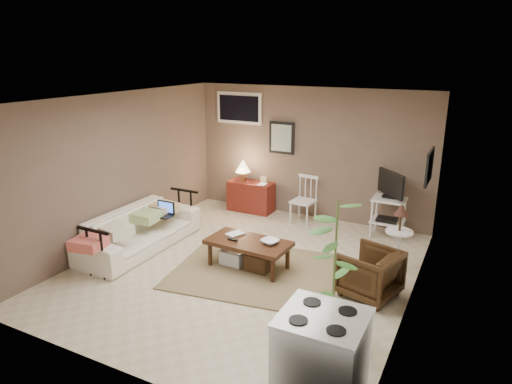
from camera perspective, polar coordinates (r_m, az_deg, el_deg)
The scene contains 20 objects.
floor at distance 6.65m, azimuth -1.37°, elevation -9.48°, with size 5.00×5.00×0.00m, color #C1B293.
art_back at distance 8.56m, azimuth 3.23°, elevation 6.78°, with size 0.50×0.03×0.60m, color black.
art_right at distance 6.47m, azimuth 20.86°, elevation 2.97°, with size 0.03×0.60×0.45m, color black.
window at distance 8.88m, azimuth -2.12°, elevation 10.43°, with size 0.96×0.03×0.60m, color silver.
rug at distance 6.54m, azimuth 0.14°, elevation -9.87°, with size 2.27×1.82×0.02m, color olive.
coffee_table at distance 6.55m, azimuth -1.02°, elevation -7.50°, with size 1.20×0.66×0.45m.
sofa at distance 7.35m, azimuth -14.37°, elevation -3.85°, with size 2.12×0.62×0.83m, color silver.
sofa_pillows at distance 7.12m, azimuth -15.40°, elevation -3.81°, with size 0.41×2.02×0.14m, color beige, non-canonical shape.
sofa_end_rails at distance 7.30m, azimuth -13.61°, elevation -4.44°, with size 0.57×2.12×0.71m, color black, non-canonical shape.
laptop at distance 7.45m, azimuth -11.42°, elevation -2.37°, with size 0.33×0.24×0.22m.
red_console at distance 8.85m, azimuth -0.74°, elevation -0.19°, with size 0.88×0.39×1.01m.
spindle_chair at distance 8.26m, azimuth 5.99°, elevation -1.17°, with size 0.43×0.43×0.86m.
tv_stand at distance 7.84m, azimuth 16.29°, elevation -1.30°, with size 0.53×0.51×1.13m.
side_table at distance 6.64m, azimuth 17.50°, elevation -4.51°, with size 0.38×0.38×1.01m.
armchair at distance 5.99m, azimuth 13.99°, elevation -9.55°, with size 0.66×0.62×0.68m, color black.
potted_plant at distance 4.91m, azimuth 9.83°, elevation -8.86°, with size 0.40×0.40×1.59m.
stove at distance 4.15m, azimuth 8.14°, elevation -20.41°, with size 0.71×0.66×0.92m.
bowl at distance 6.35m, azimuth 1.75°, elevation -5.48°, with size 0.24×0.06×0.24m, color #3A1E0F.
book_table at distance 6.73m, azimuth -3.12°, elevation -4.12°, with size 0.18×0.02×0.25m, color #3A1E0F.
book_console at distance 8.59m, azimuth 0.33°, elevation 1.59°, with size 0.15×0.02×0.20m, color #3A1E0F.
Camera 1 is at (2.85, -5.23, 2.97)m, focal length 32.00 mm.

